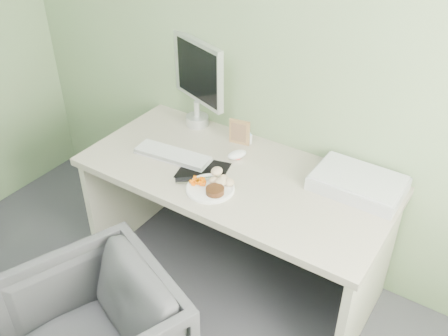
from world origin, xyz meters
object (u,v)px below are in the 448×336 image
Objects in this scene: desk at (235,201)px; scanner at (358,184)px; monitor at (198,79)px; plate at (210,188)px.

desk is 0.64m from scanner.
monitor is at bearing 145.14° from desk.
scanner is (0.57, 0.21, 0.22)m from desk.
monitor is (-0.45, 0.31, 0.47)m from desk.
scanner is 0.84× the size of monitor.
plate is 0.55× the size of scanner.
scanner reaches higher than desk.
desk is at bearing 82.83° from plate.
monitor is (-1.02, 0.11, 0.25)m from scanner.
desk is at bearing -159.63° from scanner.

